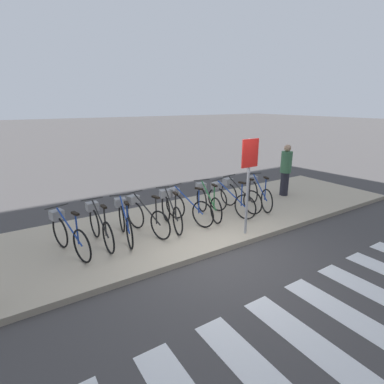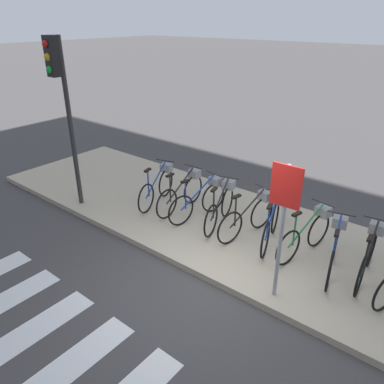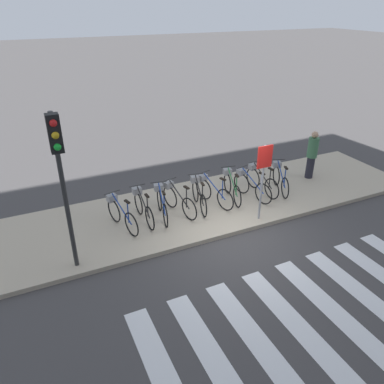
{
  "view_description": "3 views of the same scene",
  "coord_description": "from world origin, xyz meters",
  "px_view_note": "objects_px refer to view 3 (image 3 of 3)",
  "views": [
    {
      "loc": [
        -3.44,
        -4.32,
        2.98
      ],
      "look_at": [
        0.15,
        1.25,
        1.0
      ],
      "focal_mm": 28.0,
      "sensor_mm": 36.0,
      "label": 1
    },
    {
      "loc": [
        2.84,
        -4.02,
        4.01
      ],
      "look_at": [
        -1.19,
        0.98,
        0.97
      ],
      "focal_mm": 35.0,
      "sensor_mm": 36.0,
      "label": 2
    },
    {
      "loc": [
        -4.45,
        -6.96,
        5.53
      ],
      "look_at": [
        -0.75,
        0.95,
        1.01
      ],
      "focal_mm": 35.0,
      "sensor_mm": 36.0,
      "label": 3
    }
  ],
  "objects_px": {
    "parked_bicycle_9": "(280,177)",
    "pedestrian": "(312,154)",
    "parked_bicycle_0": "(120,213)",
    "parked_bicycle_3": "(177,198)",
    "parked_bicycle_4": "(198,194)",
    "parked_bicycle_8": "(260,179)",
    "parked_bicycle_5": "(212,190)",
    "traffic_light": "(60,163)",
    "parked_bicycle_2": "(161,203)",
    "parked_bicycle_1": "(143,206)",
    "parked_bicycle_7": "(250,184)",
    "parked_bicycle_6": "(231,185)",
    "sign_post": "(263,170)"
  },
  "relations": [
    {
      "from": "parked_bicycle_9",
      "to": "pedestrian",
      "type": "xyz_separation_m",
      "value": [
        1.49,
        0.33,
        0.42
      ]
    },
    {
      "from": "parked_bicycle_4",
      "to": "traffic_light",
      "type": "xyz_separation_m",
      "value": [
        -3.69,
        -1.36,
        2.13
      ]
    },
    {
      "from": "parked_bicycle_2",
      "to": "parked_bicycle_4",
      "type": "xyz_separation_m",
      "value": [
        1.16,
        0.05,
        0.0
      ]
    },
    {
      "from": "parked_bicycle_8",
      "to": "parked_bicycle_9",
      "type": "distance_m",
      "value": 0.65
    },
    {
      "from": "parked_bicycle_3",
      "to": "parked_bicycle_7",
      "type": "relative_size",
      "value": 1.0
    },
    {
      "from": "parked_bicycle_9",
      "to": "pedestrian",
      "type": "relative_size",
      "value": 0.91
    },
    {
      "from": "parked_bicycle_5",
      "to": "traffic_light",
      "type": "relative_size",
      "value": 0.42
    },
    {
      "from": "parked_bicycle_2",
      "to": "parked_bicycle_9",
      "type": "height_order",
      "value": "same"
    },
    {
      "from": "parked_bicycle_4",
      "to": "parked_bicycle_5",
      "type": "xyz_separation_m",
      "value": [
        0.45,
        0.03,
        0.0
      ]
    },
    {
      "from": "parked_bicycle_4",
      "to": "parked_bicycle_9",
      "type": "distance_m",
      "value": 2.8
    },
    {
      "from": "parked_bicycle_3",
      "to": "pedestrian",
      "type": "height_order",
      "value": "pedestrian"
    },
    {
      "from": "parked_bicycle_1",
      "to": "parked_bicycle_8",
      "type": "bearing_deg",
      "value": 0.88
    },
    {
      "from": "parked_bicycle_0",
      "to": "parked_bicycle_1",
      "type": "relative_size",
      "value": 0.97
    },
    {
      "from": "parked_bicycle_1",
      "to": "parked_bicycle_4",
      "type": "xyz_separation_m",
      "value": [
        1.69,
        0.0,
        0.0
      ]
    },
    {
      "from": "parked_bicycle_1",
      "to": "parked_bicycle_6",
      "type": "height_order",
      "value": "same"
    },
    {
      "from": "parked_bicycle_3",
      "to": "sign_post",
      "type": "bearing_deg",
      "value": -34.38
    },
    {
      "from": "parked_bicycle_0",
      "to": "parked_bicycle_6",
      "type": "distance_m",
      "value": 3.47
    },
    {
      "from": "parked_bicycle_0",
      "to": "traffic_light",
      "type": "distance_m",
      "value": 2.82
    },
    {
      "from": "parked_bicycle_7",
      "to": "parked_bicycle_6",
      "type": "bearing_deg",
      "value": 160.88
    },
    {
      "from": "parked_bicycle_6",
      "to": "parked_bicycle_1",
      "type": "bearing_deg",
      "value": -178.52
    },
    {
      "from": "parked_bicycle_7",
      "to": "pedestrian",
      "type": "height_order",
      "value": "pedestrian"
    },
    {
      "from": "parked_bicycle_1",
      "to": "parked_bicycle_9",
      "type": "xyz_separation_m",
      "value": [
        4.49,
        -0.09,
        0.0
      ]
    },
    {
      "from": "parked_bicycle_4",
      "to": "parked_bicycle_8",
      "type": "distance_m",
      "value": 2.17
    },
    {
      "from": "parked_bicycle_0",
      "to": "parked_bicycle_8",
      "type": "xyz_separation_m",
      "value": [
        4.5,
        0.16,
        0.0
      ]
    },
    {
      "from": "parked_bicycle_0",
      "to": "parked_bicycle_2",
      "type": "bearing_deg",
      "value": 2.88
    },
    {
      "from": "parked_bicycle_7",
      "to": "parked_bicycle_9",
      "type": "bearing_deg",
      "value": 1.36
    },
    {
      "from": "pedestrian",
      "to": "traffic_light",
      "type": "xyz_separation_m",
      "value": [
        -7.99,
        -1.6,
        1.71
      ]
    },
    {
      "from": "parked_bicycle_3",
      "to": "pedestrian",
      "type": "relative_size",
      "value": 0.94
    },
    {
      "from": "parked_bicycle_3",
      "to": "traffic_light",
      "type": "relative_size",
      "value": 0.43
    },
    {
      "from": "parked_bicycle_8",
      "to": "parked_bicycle_4",
      "type": "bearing_deg",
      "value": -178.52
    },
    {
      "from": "parked_bicycle_1",
      "to": "parked_bicycle_7",
      "type": "bearing_deg",
      "value": -1.98
    },
    {
      "from": "parked_bicycle_7",
      "to": "sign_post",
      "type": "distance_m",
      "value": 1.64
    },
    {
      "from": "parked_bicycle_2",
      "to": "parked_bicycle_7",
      "type": "distance_m",
      "value": 2.83
    },
    {
      "from": "parked_bicycle_2",
      "to": "parked_bicycle_7",
      "type": "height_order",
      "value": "same"
    },
    {
      "from": "pedestrian",
      "to": "sign_post",
      "type": "distance_m",
      "value": 3.49
    },
    {
      "from": "parked_bicycle_0",
      "to": "parked_bicycle_1",
      "type": "bearing_deg",
      "value": 9.22
    },
    {
      "from": "parked_bicycle_4",
      "to": "parked_bicycle_9",
      "type": "relative_size",
      "value": 1.04
    },
    {
      "from": "parked_bicycle_3",
      "to": "parked_bicycle_7",
      "type": "bearing_deg",
      "value": -2.61
    },
    {
      "from": "parked_bicycle_8",
      "to": "sign_post",
      "type": "xyz_separation_m",
      "value": [
        -0.94,
        -1.37,
        1.03
      ]
    },
    {
      "from": "parked_bicycle_6",
      "to": "parked_bicycle_7",
      "type": "xyz_separation_m",
      "value": [
        0.54,
        -0.19,
        0.0
      ]
    },
    {
      "from": "parked_bicycle_1",
      "to": "traffic_light",
      "type": "distance_m",
      "value": 3.23
    },
    {
      "from": "parked_bicycle_4",
      "to": "parked_bicycle_7",
      "type": "xyz_separation_m",
      "value": [
        1.68,
        -0.12,
        0.0
      ]
    },
    {
      "from": "parked_bicycle_3",
      "to": "parked_bicycle_4",
      "type": "bearing_deg",
      "value": 1.06
    },
    {
      "from": "parked_bicycle_2",
      "to": "parked_bicycle_1",
      "type": "bearing_deg",
      "value": 175.1
    },
    {
      "from": "parked_bicycle_7",
      "to": "parked_bicycle_9",
      "type": "height_order",
      "value": "same"
    },
    {
      "from": "parked_bicycle_0",
      "to": "parked_bicycle_3",
      "type": "xyz_separation_m",
      "value": [
        1.66,
        0.1,
        0.0
      ]
    },
    {
      "from": "parked_bicycle_0",
      "to": "parked_bicycle_4",
      "type": "bearing_deg",
      "value": 2.64
    },
    {
      "from": "parked_bicycle_5",
      "to": "parked_bicycle_8",
      "type": "xyz_separation_m",
      "value": [
        1.72,
        0.03,
        0.0
      ]
    },
    {
      "from": "parked_bicycle_0",
      "to": "parked_bicycle_7",
      "type": "xyz_separation_m",
      "value": [
        4.01,
        -0.01,
        0.0
      ]
    },
    {
      "from": "traffic_light",
      "to": "sign_post",
      "type": "bearing_deg",
      "value": 0.58
    }
  ]
}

